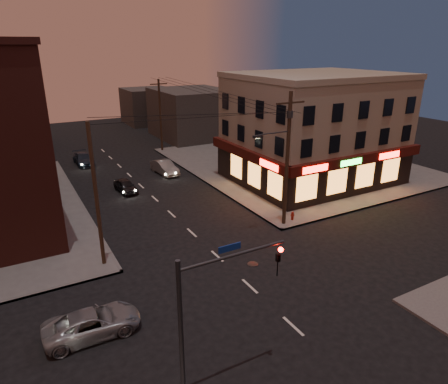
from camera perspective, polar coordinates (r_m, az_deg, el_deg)
ground at (r=23.79m, az=3.71°, el=-13.29°), size 120.00×120.00×0.00m
sidewalk_ne at (r=47.65m, az=9.68°, el=4.11°), size 24.00×28.00×0.15m
pizza_building at (r=40.99m, az=12.68°, el=8.86°), size 15.85×12.85×10.50m
bg_building_ne_a at (r=60.74m, az=-4.56°, el=11.12°), size 10.00×12.00×7.00m
bg_building_ne_b at (r=72.98m, az=-10.73°, el=11.99°), size 8.00×8.00×6.00m
utility_pole_main at (r=29.39m, az=8.89°, el=5.51°), size 4.20×0.44×10.00m
utility_pole_far at (r=52.37m, az=-9.08°, el=10.74°), size 0.26×0.26×9.00m
utility_pole_west at (r=24.90m, az=-17.78°, el=-0.65°), size 0.24×0.24×9.00m
traffic_signal at (r=15.14m, az=-2.53°, el=-16.15°), size 4.49×0.32×6.47m
suv_cross at (r=21.06m, az=-18.26°, el=-17.35°), size 4.59×2.18×1.26m
sedan_near at (r=38.79m, az=-13.87°, el=0.84°), size 1.73×3.65×1.21m
sedan_mid at (r=43.52m, az=-8.49°, el=3.51°), size 1.91×4.52×1.45m
sedan_far at (r=49.26m, az=-19.45°, el=4.46°), size 1.90×4.55×1.31m
fire_hydrant at (r=31.91m, az=9.76°, el=-3.30°), size 0.30×0.30×0.68m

